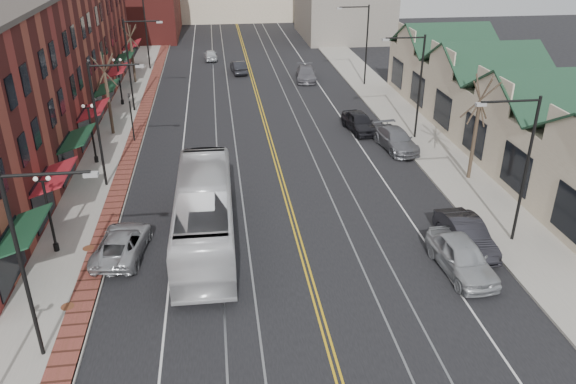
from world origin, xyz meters
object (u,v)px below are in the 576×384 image
object	(u,v)px
parked_car_a	(462,256)
parked_car_c	(396,140)
parked_suv	(122,243)
parked_car_d	(359,122)
transit_bus	(205,213)
parked_car_b	(466,234)

from	to	relation	value
parked_car_a	parked_car_c	size ratio (longest dim) A/B	0.97
parked_car_a	parked_car_c	world-z (taller)	parked_car_a
parked_suv	parked_car_d	distance (m)	23.84
parked_suv	parked_car_a	bearing A→B (deg)	174.57
parked_suv	transit_bus	bearing A→B (deg)	-162.47
parked_car_a	parked_suv	bearing A→B (deg)	163.83
parked_car_a	parked_car_b	xyz separation A→B (m)	(1.14, 2.12, -0.06)
parked_suv	parked_car_a	world-z (taller)	parked_car_a
parked_car_a	parked_car_b	distance (m)	2.40
transit_bus	parked_car_b	world-z (taller)	transit_bus
parked_suv	parked_car_b	xyz separation A→B (m)	(17.96, -1.64, 0.11)
transit_bus	parked_car_d	world-z (taller)	transit_bus
parked_car_c	parked_car_d	xyz separation A→B (m)	(-1.80, 4.24, 0.04)
parked_car_c	parked_car_d	distance (m)	4.61
transit_bus	parked_car_b	size ratio (longest dim) A/B	2.55
transit_bus	parked_car_b	distance (m)	13.90
parked_car_a	parked_car_d	distance (m)	20.66
parked_car_d	parked_car_b	bearing A→B (deg)	-93.69
transit_bus	parked_car_b	bearing A→B (deg)	170.57
parked_car_a	parked_car_d	size ratio (longest dim) A/B	1.08
transit_bus	parked_car_a	size ratio (longest dim) A/B	2.46
parked_car_a	parked_car_d	world-z (taller)	parked_car_a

